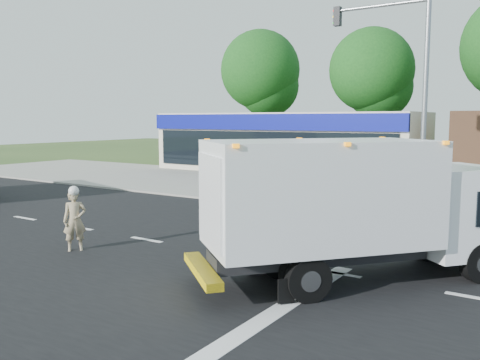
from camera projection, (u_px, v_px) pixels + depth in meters
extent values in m
plane|color=#385123|center=(230.00, 255.00, 13.43)|extent=(120.00, 120.00, 0.00)
cube|color=black|center=(230.00, 255.00, 13.43)|extent=(60.00, 14.00, 0.02)
cube|color=gray|center=(346.00, 208.00, 20.22)|extent=(60.00, 2.40, 0.12)
cube|color=gray|center=(390.00, 192.00, 25.04)|extent=(60.00, 9.00, 0.02)
cube|color=silver|center=(25.00, 218.00, 18.34)|extent=(1.20, 0.15, 0.01)
cube|color=silver|center=(80.00, 228.00, 16.71)|extent=(1.20, 0.15, 0.01)
cube|color=silver|center=(147.00, 240.00, 15.07)|extent=(1.20, 0.15, 0.01)
cube|color=silver|center=(230.00, 254.00, 13.43)|extent=(1.20, 0.15, 0.01)
cube|color=silver|center=(336.00, 273.00, 11.79)|extent=(1.20, 0.15, 0.01)
cube|color=silver|center=(477.00, 298.00, 10.15)|extent=(1.20, 0.15, 0.01)
cube|color=silver|center=(272.00, 314.00, 9.30)|extent=(0.40, 7.00, 0.01)
cube|color=black|center=(319.00, 254.00, 10.99)|extent=(3.82, 4.26, 0.33)
cube|color=white|center=(452.00, 209.00, 11.84)|extent=(2.80, 2.79, 2.01)
cube|color=white|center=(320.00, 193.00, 10.83)|extent=(4.84, 5.12, 2.24)
cube|color=silver|center=(210.00, 200.00, 10.17)|extent=(1.49, 1.28, 1.82)
cube|color=yellow|center=(202.00, 270.00, 10.29)|extent=(1.96, 1.74, 0.17)
cube|color=orange|center=(321.00, 142.00, 10.70)|extent=(4.75, 5.00, 0.08)
cylinder|color=black|center=(428.00, 243.00, 12.84)|extent=(0.81, 0.88, 0.92)
cylinder|color=black|center=(480.00, 262.00, 11.11)|extent=(0.81, 0.88, 0.92)
cylinder|color=black|center=(274.00, 255.00, 11.74)|extent=(0.81, 0.88, 0.92)
cylinder|color=black|center=(308.00, 279.00, 9.92)|extent=(0.81, 0.88, 0.92)
imported|color=tan|center=(75.00, 221.00, 13.76)|extent=(0.69, 0.73, 1.68)
sphere|color=white|center=(74.00, 191.00, 13.67)|extent=(0.28, 0.28, 0.28)
cube|color=beige|center=(287.00, 142.00, 34.69)|extent=(18.00, 6.00, 4.00)
cube|color=#070E83|center=(264.00, 122.00, 32.00)|extent=(18.00, 0.30, 1.00)
cube|color=black|center=(264.00, 150.00, 32.21)|extent=(17.00, 0.12, 2.40)
cylinder|color=gray|center=(425.00, 107.00, 17.62)|extent=(0.18, 0.18, 8.00)
cylinder|color=gray|center=(380.00, 6.00, 18.12)|extent=(3.40, 0.12, 0.12)
cube|color=black|center=(338.00, 16.00, 19.02)|extent=(0.25, 0.25, 0.70)
cylinder|color=#332114|center=(260.00, 118.00, 44.95)|extent=(0.56, 0.56, 7.35)
sphere|color=#144616|center=(260.00, 70.00, 44.45)|extent=(6.93, 6.93, 6.93)
sphere|color=#144616|center=(268.00, 86.00, 44.75)|extent=(5.46, 5.46, 5.46)
cylinder|color=#332114|center=(370.00, 121.00, 39.52)|extent=(0.56, 0.56, 6.86)
sphere|color=#144616|center=(371.00, 70.00, 39.05)|extent=(6.47, 6.47, 6.47)
sphere|color=#144616|center=(379.00, 87.00, 39.34)|extent=(5.10, 5.10, 5.10)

